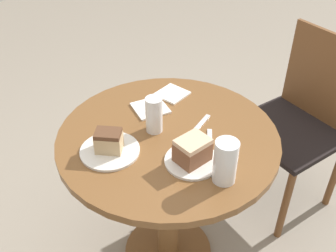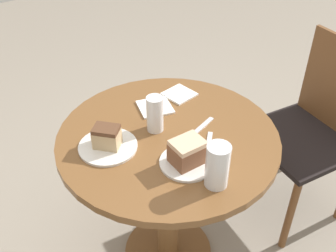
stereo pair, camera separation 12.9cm
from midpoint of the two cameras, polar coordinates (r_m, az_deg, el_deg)
The scene contains 13 objects.
ground_plane at distance 2.04m, azimuth 1.90°, elevation -17.84°, with size 8.00×8.00×0.00m, color gray.
table at distance 1.61m, azimuth 2.30°, elevation -6.42°, with size 0.85×0.85×0.74m.
chair at distance 2.07m, azimuth 21.82°, elevation -0.49°, with size 0.52×0.48×0.93m.
plate_near at distance 1.37m, azimuth 5.48°, elevation -5.38°, with size 0.19×0.19×0.01m.
plate_far at distance 1.44m, azimuth -6.18°, elevation -3.05°, with size 0.22×0.22×0.01m.
cake_slice_near at distance 1.34m, azimuth 5.60°, elevation -3.82°, with size 0.09×0.11×0.09m.
cake_slice_far at distance 1.41m, azimuth -6.30°, elevation -1.64°, with size 0.11×0.11×0.08m.
glass_lemonade at distance 1.48m, azimuth 0.59°, elevation 1.41°, with size 0.06×0.06×0.14m.
glass_water at distance 1.27m, azimuth 10.07°, elevation -6.05°, with size 0.08×0.08×0.16m.
napkin_stack at distance 1.63m, azimuth 0.36°, elevation 2.70°, with size 0.16×0.16×0.01m.
fork at distance 1.45m, azimuth 8.40°, elevation -3.00°, with size 0.13×0.13×0.00m.
spoon at distance 1.55m, azimuth 7.57°, elevation 0.04°, with size 0.05×0.12×0.00m.
napkin_side at distance 1.72m, azimuth 3.80°, elevation 4.57°, with size 0.14×0.14×0.01m.
Camera 2 is at (0.96, -0.68, 1.67)m, focal length 42.00 mm.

